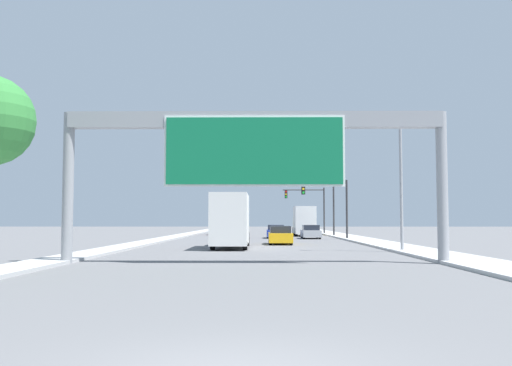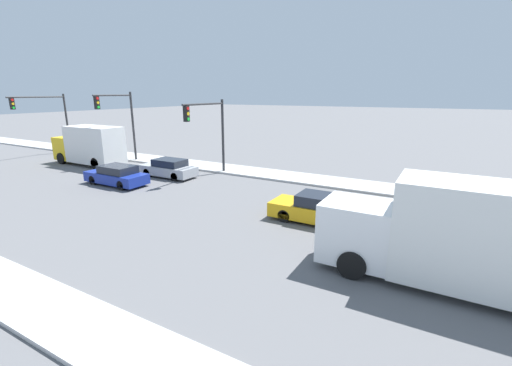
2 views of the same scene
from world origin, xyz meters
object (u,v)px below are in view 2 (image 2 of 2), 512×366
at_px(car_mid_right, 117,176).
at_px(traffic_light_far_intersection, 48,113).
at_px(traffic_light_near_intersection, 211,125).
at_px(truck_box_secondary, 90,146).
at_px(car_far_left, 168,168).
at_px(traffic_light_mid_block, 121,116).
at_px(car_far_center, 320,209).
at_px(truck_box_primary, 475,239).

height_order(car_mid_right, traffic_light_far_intersection, traffic_light_far_intersection).
bearing_deg(traffic_light_near_intersection, truck_box_secondary, 98.17).
relative_size(car_far_left, car_mid_right, 0.97).
distance_m(traffic_light_mid_block, traffic_light_far_intersection, 10.02).
height_order(car_far_center, truck_box_secondary, truck_box_secondary).
distance_m(traffic_light_near_intersection, traffic_light_far_intersection, 20.00).
distance_m(car_far_left, truck_box_primary, 20.62).
height_order(truck_box_primary, traffic_light_far_intersection, traffic_light_far_intersection).
bearing_deg(truck_box_primary, car_far_left, 70.12).
xyz_separation_m(car_far_left, truck_box_secondary, (-0.00, 9.10, 1.07)).
xyz_separation_m(car_mid_right, traffic_light_near_intersection, (5.21, -4.33, 3.26)).
relative_size(car_mid_right, truck_box_primary, 0.52).
bearing_deg(car_mid_right, car_far_center, -90.00).
xyz_separation_m(truck_box_primary, traffic_light_far_intersection, (8.44, 36.52, 2.40)).
xyz_separation_m(car_far_center, traffic_light_mid_block, (5.55, 20.36, 3.53)).
distance_m(car_mid_right, truck_box_secondary, 8.44).
bearing_deg(truck_box_secondary, traffic_light_near_intersection, -81.83).
bearing_deg(traffic_light_mid_block, truck_box_primary, -108.84).
height_order(traffic_light_near_intersection, traffic_light_far_intersection, traffic_light_far_intersection).
relative_size(traffic_light_near_intersection, traffic_light_far_intersection, 0.94).
relative_size(car_far_center, traffic_light_near_intersection, 0.83).
bearing_deg(traffic_light_mid_block, traffic_light_near_intersection, -91.93).
bearing_deg(truck_box_primary, traffic_light_near_intersection, 62.20).
bearing_deg(car_mid_right, car_far_left, -23.17).
relative_size(car_far_left, car_far_center, 0.94).
bearing_deg(truck_box_primary, traffic_light_far_intersection, 76.99).
distance_m(car_far_center, traffic_light_near_intersection, 12.04).
relative_size(car_mid_right, truck_box_secondary, 0.64).
relative_size(car_far_center, truck_box_secondary, 0.67).
relative_size(car_far_left, traffic_light_near_intersection, 0.78).
relative_size(traffic_light_mid_block, traffic_light_far_intersection, 1.03).
relative_size(car_mid_right, traffic_light_near_intersection, 0.80).
bearing_deg(car_far_center, car_mid_right, 90.00).
distance_m(car_mid_right, traffic_light_mid_block, 8.69).
bearing_deg(truck_box_primary, car_mid_right, 80.47).
height_order(car_mid_right, truck_box_secondary, truck_box_secondary).
bearing_deg(car_far_left, truck_box_primary, -109.88).
distance_m(car_mid_right, traffic_light_far_intersection, 16.81).
relative_size(car_far_center, traffic_light_mid_block, 0.76).
relative_size(truck_box_primary, traffic_light_far_intersection, 1.44).
relative_size(truck_box_secondary, traffic_light_mid_block, 1.14).
xyz_separation_m(truck_box_secondary, traffic_light_mid_block, (2.05, -1.93, 2.48)).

